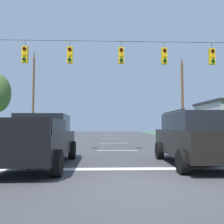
% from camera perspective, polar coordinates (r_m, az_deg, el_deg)
% --- Properties ---
extents(ground_plane, '(120.00, 120.00, 0.00)m').
position_cam_1_polar(ground_plane, '(6.05, 6.22, -17.66)').
color(ground_plane, '#3D3D42').
extents(stop_bar_stripe, '(15.56, 0.45, 0.01)m').
position_cam_1_polar(stop_bar_stripe, '(8.17, 3.96, -13.93)').
color(stop_bar_stripe, white).
rests_on(stop_bar_stripe, ground).
extents(lane_dash_0, '(2.50, 0.15, 0.01)m').
position_cam_1_polar(lane_dash_0, '(14.09, 1.38, -9.57)').
color(lane_dash_0, white).
rests_on(lane_dash_0, ground).
extents(lane_dash_1, '(2.50, 0.15, 0.01)m').
position_cam_1_polar(lane_dash_1, '(20.23, 0.33, -7.75)').
color(lane_dash_1, white).
rests_on(lane_dash_1, ground).
extents(lane_dash_2, '(2.50, 0.15, 0.01)m').
position_cam_1_polar(lane_dash_2, '(27.20, -0.28, -6.68)').
color(lane_dash_2, white).
rests_on(lane_dash_2, ground).
extents(lane_dash_3, '(2.50, 0.15, 0.01)m').
position_cam_1_polar(lane_dash_3, '(35.61, -0.69, -5.95)').
color(lane_dash_3, white).
rests_on(lane_dash_3, ground).
extents(lane_dash_4, '(2.50, 0.15, 0.01)m').
position_cam_1_polar(lane_dash_4, '(42.60, -0.91, -5.56)').
color(lane_dash_4, white).
rests_on(lane_dash_4, ground).
extents(overhead_signal_span, '(18.56, 0.31, 7.09)m').
position_cam_1_polar(overhead_signal_span, '(13.29, 0.85, 7.53)').
color(overhead_signal_span, brown).
rests_on(overhead_signal_span, ground).
extents(pickup_truck, '(2.35, 5.43, 1.95)m').
position_cam_1_polar(pickup_truck, '(9.04, -17.55, -6.62)').
color(pickup_truck, black).
rests_on(pickup_truck, ground).
extents(suv_black, '(2.30, 4.84, 2.05)m').
position_cam_1_polar(suv_black, '(9.30, 19.82, -5.91)').
color(suv_black, black).
rests_on(suv_black, ground).
extents(distant_car_crossing_white, '(2.30, 4.44, 1.52)m').
position_cam_1_polar(distant_car_crossing_white, '(27.79, -15.42, -4.87)').
color(distant_car_crossing_white, silver).
rests_on(distant_car_crossing_white, ground).
extents(utility_pole_far_right, '(0.31, 1.68, 10.36)m').
position_cam_1_polar(utility_pole_far_right, '(31.33, 17.17, 3.26)').
color(utility_pole_far_right, brown).
rests_on(utility_pole_far_right, ground).
extents(utility_pole_far_left, '(0.27, 1.92, 11.17)m').
position_cam_1_polar(utility_pole_far_left, '(31.58, -19.02, 4.00)').
color(utility_pole_far_left, brown).
rests_on(utility_pole_far_left, ground).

